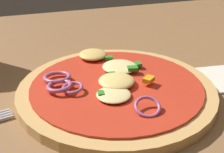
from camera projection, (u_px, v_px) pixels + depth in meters
dining_table at (141, 91)px, 0.50m from camera, size 1.36×0.84×0.03m
pizza at (115, 89)px, 0.45m from camera, size 0.27×0.27×0.03m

